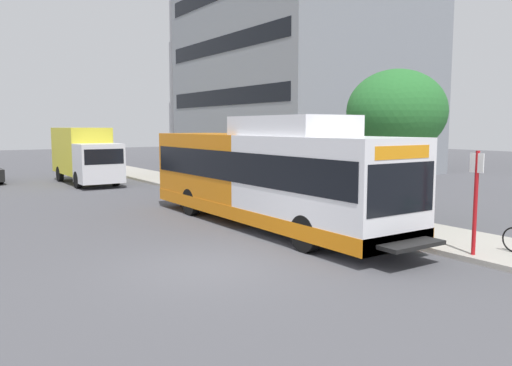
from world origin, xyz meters
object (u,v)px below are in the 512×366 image
at_px(street_tree_near_stop, 396,112).
at_px(box_truck_background, 85,154).
at_px(transit_bus, 265,175).
at_px(bus_stop_sign_pole, 476,195).

bearing_deg(street_tree_near_stop, box_truck_background, 107.05).
distance_m(transit_bus, street_tree_near_stop, 5.00).
xyz_separation_m(transit_bus, street_tree_near_stop, (4.11, -1.92, 2.11)).
xyz_separation_m(transit_bus, bus_stop_sign_pole, (1.83, -6.48, -0.05)).
xyz_separation_m(bus_stop_sign_pole, box_truck_background, (-3.31, 22.80, 0.09)).
bearing_deg(transit_bus, bus_stop_sign_pole, -74.23).
xyz_separation_m(bus_stop_sign_pole, street_tree_near_stop, (2.28, 4.56, 2.17)).
relative_size(transit_bus, bus_stop_sign_pole, 4.71).
xyz_separation_m(transit_bus, box_truck_background, (-1.49, 16.32, 0.04)).
xyz_separation_m(street_tree_near_stop, box_truck_background, (-5.59, 18.24, -2.07)).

